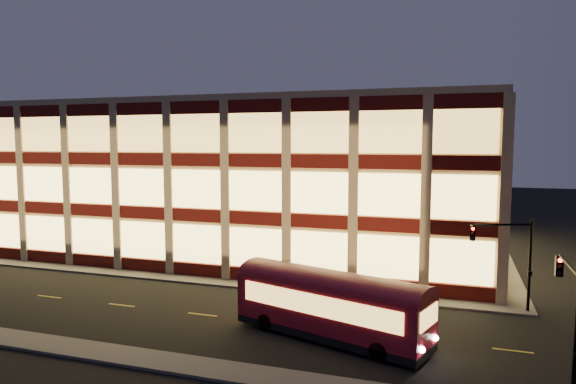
% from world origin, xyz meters
% --- Properties ---
extents(ground, '(200.00, 200.00, 0.00)m').
position_xyz_m(ground, '(0.00, 0.00, 0.00)').
color(ground, black).
rests_on(ground, ground).
extents(sidewalk_office_south, '(54.00, 2.00, 0.15)m').
position_xyz_m(sidewalk_office_south, '(-3.00, 1.00, 0.07)').
color(sidewalk_office_south, '#514F4C').
rests_on(sidewalk_office_south, ground).
extents(sidewalk_office_east, '(2.00, 30.00, 0.15)m').
position_xyz_m(sidewalk_office_east, '(23.00, 17.00, 0.07)').
color(sidewalk_office_east, '#514F4C').
rests_on(sidewalk_office_east, ground).
extents(sidewalk_near, '(100.00, 2.00, 0.15)m').
position_xyz_m(sidewalk_near, '(0.00, -13.00, 0.07)').
color(sidewalk_near, '#514F4C').
rests_on(sidewalk_near, ground).
extents(office_building, '(50.45, 30.45, 14.50)m').
position_xyz_m(office_building, '(-2.91, 16.91, 7.25)').
color(office_building, tan).
rests_on(office_building, ground).
extents(traffic_signal_far, '(3.79, 1.87, 6.00)m').
position_xyz_m(traffic_signal_far, '(22.21, 0.24, 4.11)').
color(traffic_signal_far, black).
rests_on(traffic_signal_far, ground).
extents(traffic_signal_near, '(0.32, 4.45, 6.00)m').
position_xyz_m(traffic_signal_near, '(23.50, -11.03, 4.13)').
color(traffic_signal_near, black).
rests_on(traffic_signal_near, ground).
extents(trolley_bus, '(11.47, 6.06, 3.78)m').
position_xyz_m(trolley_bus, '(12.54, -7.23, 2.09)').
color(trolley_bus, maroon).
rests_on(trolley_bus, ground).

